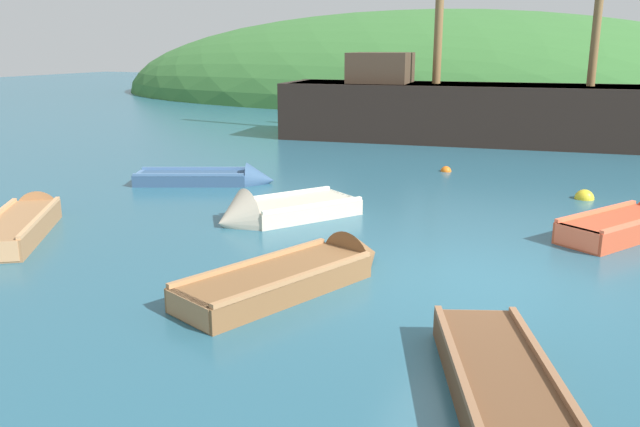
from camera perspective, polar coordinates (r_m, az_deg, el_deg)
name	(u,v)px	position (r m, az deg, el deg)	size (l,w,h in m)	color
ground_plane	(474,283)	(9.99, 13.39, -5.96)	(120.00, 120.00, 0.00)	#285B70
shore_hill	(427,96)	(46.66, 9.42, 10.20)	(46.82, 26.96, 11.55)	#387033
sailing_ship	(497,120)	(24.53, 15.33, 7.92)	(18.74, 5.24, 12.58)	black
rowboat_outer_right	(631,227)	(13.47, 25.67, -1.05)	(2.46, 3.23, 0.91)	#C64C2D
rowboat_outer_left	(214,180)	(16.81, -9.32, 2.91)	(3.59, 2.28, 0.92)	#335175
rowboat_portside	(513,416)	(6.54, 16.62, -16.71)	(2.18, 3.67, 0.92)	brown
rowboat_far	(304,276)	(9.67, -1.39, -5.52)	(2.29, 3.82, 1.00)	brown
rowboat_center	(25,224)	(13.54, -24.53, -0.87)	(2.74, 3.55, 0.87)	#9E7047
rowboat_near_dock	(274,215)	(13.18, -4.04, -0.09)	(2.70, 3.18, 1.23)	beige
buoy_yellow	(584,199)	(16.14, 22.23, 1.20)	(0.44, 0.44, 0.44)	yellow
buoy_orange	(446,171)	(18.56, 11.02, 3.66)	(0.30, 0.30, 0.30)	orange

